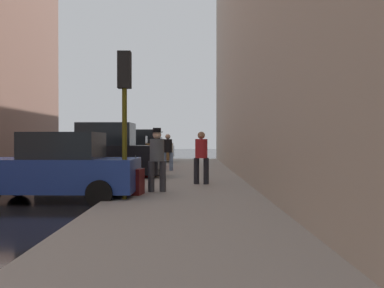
% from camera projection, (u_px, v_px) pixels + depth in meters
% --- Properties ---
extents(sidewalk, '(4.00, 40.00, 0.15)m').
position_uv_depth(sidewalk, '(187.00, 192.00, 12.49)').
color(sidewalk, gray).
rests_on(sidewalk, ground_plane).
extents(parked_blue_sedan, '(4.24, 2.14, 1.79)m').
position_uv_depth(parked_blue_sedan, '(57.00, 168.00, 11.10)').
color(parked_blue_sedan, navy).
rests_on(parked_blue_sedan, ground_plane).
extents(parked_black_suv, '(4.63, 2.13, 2.25)m').
position_uv_depth(parked_black_suv, '(103.00, 154.00, 16.70)').
color(parked_black_suv, black).
rests_on(parked_black_suv, ground_plane).
extents(parked_red_hatchback, '(4.26, 2.17, 1.79)m').
position_uv_depth(parked_red_hatchback, '(126.00, 154.00, 22.52)').
color(parked_red_hatchback, '#B2191E').
rests_on(parked_red_hatchback, ground_plane).
extents(parked_bronze_suv, '(4.62, 2.09, 2.25)m').
position_uv_depth(parked_bronze_suv, '(138.00, 148.00, 27.89)').
color(parked_bronze_suv, brown).
rests_on(parked_bronze_suv, ground_plane).
extents(parked_gray_coupe, '(4.25, 2.16, 1.79)m').
position_uv_depth(parked_gray_coupe, '(147.00, 149.00, 33.53)').
color(parked_gray_coupe, slate).
rests_on(parked_gray_coupe, ground_plane).
extents(fire_hydrant, '(0.42, 0.22, 0.70)m').
position_uv_depth(fire_hydrant, '(148.00, 168.00, 16.42)').
color(fire_hydrant, red).
rests_on(fire_hydrant, sidewalk).
extents(traffic_light, '(0.32, 0.32, 3.60)m').
position_uv_depth(traffic_light, '(124.00, 92.00, 10.42)').
color(traffic_light, '#514C0F').
rests_on(traffic_light, sidewalk).
extents(pedestrian_with_beanie, '(0.51, 0.43, 1.78)m').
position_uv_depth(pedestrian_with_beanie, '(157.00, 156.00, 11.89)').
color(pedestrian_with_beanie, '#333338').
rests_on(pedestrian_with_beanie, sidewalk).
extents(pedestrian_in_red_jacket, '(0.52, 0.46, 1.71)m').
position_uv_depth(pedestrian_in_red_jacket, '(201.00, 155.00, 13.91)').
color(pedestrian_in_red_jacket, black).
rests_on(pedestrian_in_red_jacket, sidewalk).
extents(pedestrian_in_jeans, '(0.51, 0.42, 1.71)m').
position_uv_depth(pedestrian_in_jeans, '(168.00, 150.00, 19.97)').
color(pedestrian_in_jeans, '#728CB2').
rests_on(pedestrian_in_jeans, sidewalk).
extents(rolling_suitcase, '(0.44, 0.61, 1.04)m').
position_uv_depth(rolling_suitcase, '(135.00, 182.00, 11.28)').
color(rolling_suitcase, '#591414').
rests_on(rolling_suitcase, sidewalk).
extents(duffel_bag, '(0.32, 0.44, 0.28)m').
position_uv_depth(duffel_bag, '(161.00, 172.00, 17.20)').
color(duffel_bag, black).
rests_on(duffel_bag, sidewalk).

